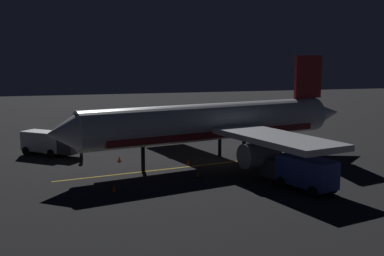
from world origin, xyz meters
TOP-DOWN VIEW (x-y plane):
  - ground_plane at (0.00, 0.00)m, footprint 180.00×180.00m
  - apron_guide_stripe at (-1.36, 4.00)m, footprint 3.97×22.17m
  - airliner at (0.13, -0.54)m, footprint 28.92×32.63m
  - baggage_truck at (7.99, 15.31)m, footprint 5.82×6.33m
  - catering_truck at (-10.87, -3.70)m, footprint 6.82×3.93m
  - ground_crew_worker at (4.11, 12.25)m, footprint 0.40×0.40m
  - traffic_cone_near_left at (-0.47, 2.49)m, footprint 0.50×0.50m
  - traffic_cone_near_right at (-7.62, 10.43)m, footprint 0.50×0.50m
  - traffic_cone_under_wing at (2.91, 8.65)m, footprint 0.50×0.50m
  - traffic_cone_far at (-5.08, 2.94)m, footprint 0.50×0.50m

SIDE VIEW (x-z plane):
  - ground_plane at x=0.00m, z-range -0.20..0.00m
  - apron_guide_stripe at x=-1.36m, z-range 0.00..0.01m
  - traffic_cone_near_left at x=-0.47m, z-range -0.03..0.52m
  - traffic_cone_near_right at x=-7.62m, z-range -0.03..0.52m
  - traffic_cone_under_wing at x=2.91m, z-range -0.03..0.52m
  - traffic_cone_far at x=-5.08m, z-range -0.03..0.52m
  - ground_crew_worker at x=4.11m, z-range 0.02..1.76m
  - baggage_truck at x=7.99m, z-range 0.05..2.54m
  - catering_truck at x=-10.87m, z-range 0.04..2.62m
  - airliner at x=0.13m, z-range -1.38..9.05m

